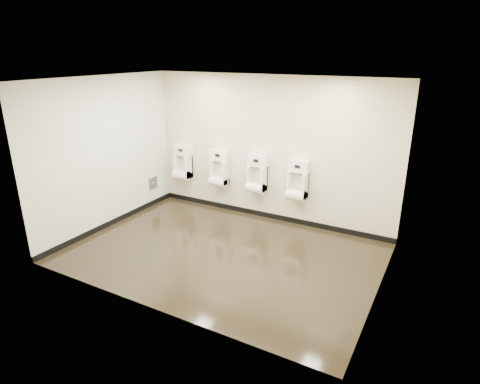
% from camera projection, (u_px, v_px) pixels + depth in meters
% --- Properties ---
extents(ground, '(5.00, 3.50, 0.00)m').
position_uv_depth(ground, '(223.00, 253.00, 6.72)').
color(ground, black).
rests_on(ground, ground).
extents(ceiling, '(5.00, 3.50, 0.00)m').
position_uv_depth(ceiling, '(220.00, 80.00, 5.78)').
color(ceiling, white).
extents(back_wall, '(5.00, 0.02, 2.80)m').
position_uv_depth(back_wall, '(269.00, 150.00, 7.69)').
color(back_wall, beige).
rests_on(back_wall, ground).
extents(front_wall, '(5.00, 0.02, 2.80)m').
position_uv_depth(front_wall, '(146.00, 210.00, 4.80)').
color(front_wall, beige).
rests_on(front_wall, ground).
extents(left_wall, '(0.02, 3.50, 2.80)m').
position_uv_depth(left_wall, '(105.00, 154.00, 7.38)').
color(left_wall, beige).
rests_on(left_wall, ground).
extents(right_wall, '(0.02, 3.50, 2.80)m').
position_uv_depth(right_wall, '(389.00, 200.00, 5.11)').
color(right_wall, beige).
rests_on(right_wall, ground).
extents(tile_overlay_left, '(0.01, 3.50, 2.80)m').
position_uv_depth(tile_overlay_left, '(106.00, 154.00, 7.38)').
color(tile_overlay_left, white).
rests_on(tile_overlay_left, ground).
extents(skirting_back, '(5.00, 0.02, 0.10)m').
position_uv_depth(skirting_back, '(267.00, 215.00, 8.14)').
color(skirting_back, black).
rests_on(skirting_back, ground).
extents(skirting_left, '(0.02, 3.50, 0.10)m').
position_uv_depth(skirting_left, '(114.00, 221.00, 7.83)').
color(skirting_left, black).
rests_on(skirting_left, ground).
extents(access_panel, '(0.04, 0.25, 0.25)m').
position_uv_depth(access_panel, '(153.00, 183.00, 8.67)').
color(access_panel, '#9E9EA3').
rests_on(access_panel, left_wall).
extents(urinal_0, '(0.40, 0.30, 0.74)m').
position_uv_depth(urinal_0, '(183.00, 165.00, 8.66)').
color(urinal_0, white).
rests_on(urinal_0, back_wall).
extents(urinal_1, '(0.40, 0.30, 0.74)m').
position_uv_depth(urinal_1, '(219.00, 171.00, 8.24)').
color(urinal_1, white).
rests_on(urinal_1, back_wall).
extents(urinal_2, '(0.40, 0.30, 0.74)m').
position_uv_depth(urinal_2, '(257.00, 177.00, 7.84)').
color(urinal_2, white).
rests_on(urinal_2, back_wall).
extents(urinal_3, '(0.40, 0.30, 0.74)m').
position_uv_depth(urinal_3, '(298.00, 183.00, 7.46)').
color(urinal_3, white).
rests_on(urinal_3, back_wall).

